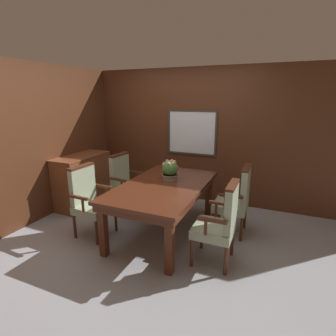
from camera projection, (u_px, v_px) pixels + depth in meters
The scene contains 10 objects.
ground_plane at pixel (150, 233), 3.83m from camera, with size 14.00×14.00×0.00m, color #93969E.
wall_back at pixel (188, 136), 4.94m from camera, with size 7.20×0.08×2.45m.
wall_left at pixel (45, 142), 4.24m from camera, with size 0.06×7.20×2.45m.
dining_table at pixel (164, 190), 3.71m from camera, with size 1.10×1.88×0.74m.
chair_left_near at pixel (90, 198), 3.70m from camera, with size 0.48×0.54×1.01m.
chair_right_far at pixel (236, 198), 3.72m from camera, with size 0.47×0.53×1.01m.
chair_right_near at pixel (221, 221), 3.03m from camera, with size 0.46×0.53×1.01m.
chair_left_far at pixel (125, 182), 4.44m from camera, with size 0.49×0.55×1.01m.
potted_plant at pixel (170, 170), 3.86m from camera, with size 0.23×0.23×0.30m.
sideboard_cabinet at pixel (83, 180), 4.77m from camera, with size 0.50×1.08×0.93m.
Camera 1 is at (1.60, -3.06, 1.93)m, focal length 28.00 mm.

